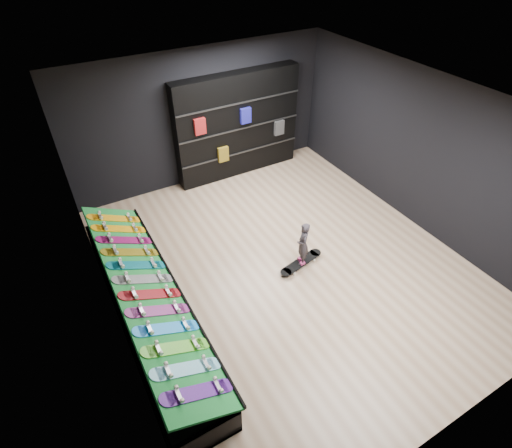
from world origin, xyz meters
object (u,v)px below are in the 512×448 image
display_rack (149,309)px  child (302,251)px  floor_skateboard (301,263)px  back_shelving (237,126)px

display_rack → child: child is taller
display_rack → floor_skateboard: 2.80m
floor_skateboard → display_rack: bearing=165.0°
back_shelving → floor_skateboard: back_shelving is taller
back_shelving → child: size_ratio=5.77×
back_shelving → floor_skateboard: bearing=-99.1°
display_rack → child: (2.78, -0.18, 0.10)m
display_rack → back_shelving: (3.35, 3.32, 0.95)m
display_rack → child: size_ratio=8.63×
back_shelving → floor_skateboard: size_ratio=3.07×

